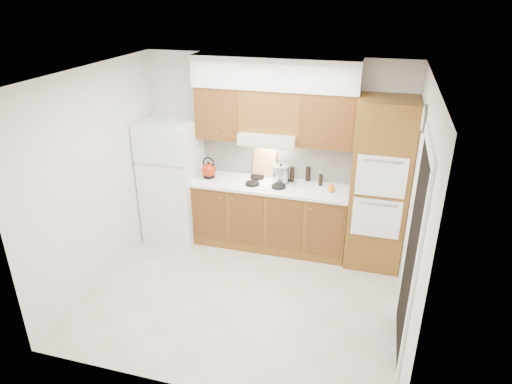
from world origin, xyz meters
TOP-DOWN VIEW (x-y plane):
  - floor at (0.00, 0.00)m, footprint 3.60×3.60m
  - ceiling at (0.00, 0.00)m, footprint 3.60×3.60m
  - wall_back at (0.00, 1.50)m, footprint 3.60×0.02m
  - wall_left at (-1.80, 0.00)m, footprint 0.02×3.00m
  - wall_right at (1.80, 0.00)m, footprint 0.02×3.00m
  - fridge at (-1.41, 1.14)m, footprint 0.75×0.72m
  - base_cabinets at (0.02, 1.20)m, footprint 2.11×0.60m
  - countertop at (0.03, 1.19)m, footprint 2.13×0.62m
  - backsplash at (0.02, 1.49)m, footprint 2.11×0.03m
  - oven_cabinet at (1.44, 1.18)m, footprint 0.70×0.65m
  - upper_cab_left at (-0.71, 1.33)m, footprint 0.63×0.33m
  - upper_cab_right at (0.72, 1.33)m, footprint 0.73×0.33m
  - range_hood at (-0.02, 1.27)m, footprint 0.75×0.45m
  - upper_cab_over_hood at (-0.02, 1.33)m, footprint 0.75×0.33m
  - soffit at (0.03, 1.32)m, footprint 2.13×0.36m
  - cooktop at (-0.02, 1.21)m, footprint 0.74×0.50m
  - doorway at (1.79, -0.35)m, footprint 0.02×0.90m
  - wall_clock at (1.79, 0.55)m, footprint 0.02×0.30m
  - kettle at (-0.86, 1.19)m, footprint 0.23×0.23m
  - cutting_board at (-0.13, 1.43)m, footprint 0.33×0.13m
  - stock_pot at (0.14, 1.26)m, footprint 0.27×0.27m
  - condiment_a at (0.28, 1.34)m, footprint 0.06×0.06m
  - condiment_b at (0.48, 1.45)m, footprint 0.07×0.07m
  - condiment_c at (0.67, 1.34)m, footprint 0.07×0.07m
  - orange_near at (0.84, 1.15)m, footprint 0.10×0.10m
  - orange_far at (0.83, 1.21)m, footprint 0.11×0.11m

SIDE VIEW (x-z plane):
  - floor at x=0.00m, z-range 0.00..0.00m
  - base_cabinets at x=0.02m, z-range 0.00..0.90m
  - fridge at x=-1.41m, z-range 0.00..1.72m
  - countertop at x=0.03m, z-range 0.90..0.94m
  - cooktop at x=-0.02m, z-range 0.94..0.95m
  - orange_far at x=0.83m, z-range 0.94..1.03m
  - orange_near at x=0.84m, z-range 0.94..1.03m
  - condiment_c at x=0.67m, z-range 0.94..1.09m
  - condiment_b at x=0.48m, z-range 0.94..1.14m
  - kettle at x=-0.86m, z-range 0.95..1.15m
  - doorway at x=1.79m, z-range 0.00..2.10m
  - condiment_a at x=0.28m, z-range 0.94..1.16m
  - stock_pot at x=0.14m, z-range 0.97..1.19m
  - oven_cabinet at x=1.44m, z-range 0.00..2.20m
  - cutting_board at x=-0.13m, z-range 0.93..1.35m
  - backsplash at x=0.02m, z-range 0.94..1.50m
  - wall_back at x=0.00m, z-range 0.00..2.60m
  - wall_left at x=-1.80m, z-range 0.00..2.60m
  - wall_right at x=1.80m, z-range 0.00..2.60m
  - range_hood at x=-0.02m, z-range 1.50..1.65m
  - upper_cab_left at x=-0.71m, z-range 1.50..2.20m
  - upper_cab_right at x=0.72m, z-range 1.50..2.20m
  - upper_cab_over_hood at x=-0.02m, z-range 1.65..2.20m
  - wall_clock at x=1.79m, z-range 2.00..2.30m
  - soffit at x=0.03m, z-range 2.20..2.60m
  - ceiling at x=0.00m, z-range 2.60..2.60m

